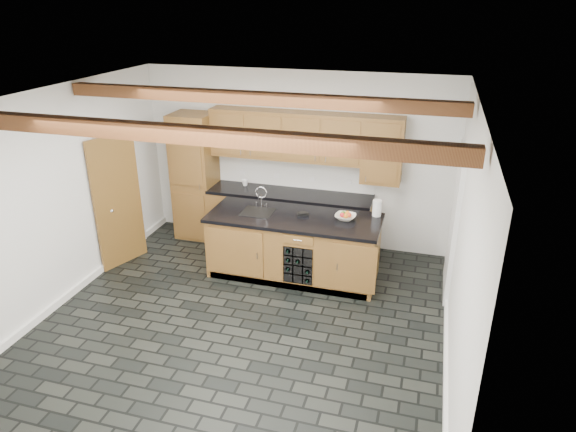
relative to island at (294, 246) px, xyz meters
The scene contains 10 objects.
ground 1.40m from the island, 103.43° to the right, with size 5.00×5.00×0.00m, color black.
room_shell 1.36m from the island, 117.46° to the right, with size 5.01×5.00×5.00m.
back_cabinetry 1.28m from the island, 125.61° to the left, with size 3.65×0.62×2.20m.
island is the anchor object (origin of this frame).
faucet 0.75m from the island, behind, with size 0.45×0.40×0.34m.
kitchen_scale 0.51m from the island, 37.70° to the left, with size 0.19×0.15×0.05m.
fruit_bowl 0.88m from the island, ahead, with size 0.29×0.29×0.07m, color silver.
fruit_cluster 0.90m from the island, ahead, with size 0.16×0.17×0.07m.
paper_towel 1.31m from the island, 18.19° to the left, with size 0.13×0.13×0.24m, color white.
mug 1.62m from the island, 137.36° to the left, with size 0.11×0.11×0.10m, color white.
Camera 1 is at (2.06, -5.15, 3.80)m, focal length 32.00 mm.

